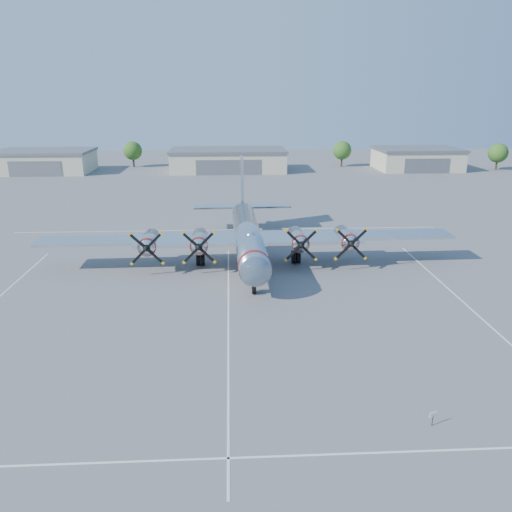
{
  "coord_description": "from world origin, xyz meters",
  "views": [
    {
      "loc": [
        0.33,
        -44.08,
        18.66
      ],
      "look_at": [
        2.8,
        3.02,
        3.2
      ],
      "focal_mm": 35.0,
      "sensor_mm": 36.0,
      "label": 1
    }
  ],
  "objects_px": {
    "hangar_west": "(45,161)",
    "hangar_east": "(417,159)",
    "tree_east": "(342,150)",
    "main_bomber_b29": "(248,258)",
    "tree_west": "(133,151)",
    "info_placard": "(433,416)",
    "tree_far_east": "(498,153)",
    "hangar_center": "(228,160)"
  },
  "relations": [
    {
      "from": "hangar_west",
      "to": "hangar_east",
      "type": "relative_size",
      "value": 1.1
    },
    {
      "from": "hangar_west",
      "to": "tree_east",
      "type": "bearing_deg",
      "value": 4.6
    },
    {
      "from": "hangar_west",
      "to": "main_bomber_b29",
      "type": "height_order",
      "value": "hangar_west"
    },
    {
      "from": "main_bomber_b29",
      "to": "tree_west",
      "type": "bearing_deg",
      "value": 107.99
    },
    {
      "from": "tree_east",
      "to": "info_placard",
      "type": "height_order",
      "value": "tree_east"
    },
    {
      "from": "main_bomber_b29",
      "to": "info_placard",
      "type": "distance_m",
      "value": 33.19
    },
    {
      "from": "hangar_east",
      "to": "main_bomber_b29",
      "type": "bearing_deg",
      "value": -123.13
    },
    {
      "from": "tree_west",
      "to": "info_placard",
      "type": "relative_size",
      "value": 7.13
    },
    {
      "from": "tree_far_east",
      "to": "main_bomber_b29",
      "type": "relative_size",
      "value": 0.14
    },
    {
      "from": "tree_far_east",
      "to": "hangar_east",
      "type": "bearing_deg",
      "value": 174.39
    },
    {
      "from": "tree_west",
      "to": "tree_east",
      "type": "bearing_deg",
      "value": -2.08
    },
    {
      "from": "hangar_east",
      "to": "main_bomber_b29",
      "type": "height_order",
      "value": "hangar_east"
    },
    {
      "from": "hangar_east",
      "to": "tree_east",
      "type": "xyz_separation_m",
      "value": [
        -18.0,
        6.04,
        1.51
      ]
    },
    {
      "from": "hangar_center",
      "to": "main_bomber_b29",
      "type": "height_order",
      "value": "hangar_center"
    },
    {
      "from": "hangar_west",
      "to": "tree_far_east",
      "type": "xyz_separation_m",
      "value": [
        113.0,
        -1.96,
        1.51
      ]
    },
    {
      "from": "tree_far_east",
      "to": "hangar_center",
      "type": "bearing_deg",
      "value": 178.35
    },
    {
      "from": "hangar_west",
      "to": "tree_west",
      "type": "bearing_deg",
      "value": 21.89
    },
    {
      "from": "hangar_center",
      "to": "main_bomber_b29",
      "type": "bearing_deg",
      "value": -88.15
    },
    {
      "from": "hangar_west",
      "to": "tree_east",
      "type": "relative_size",
      "value": 3.4
    },
    {
      "from": "hangar_center",
      "to": "main_bomber_b29",
      "type": "distance_m",
      "value": 70.17
    },
    {
      "from": "hangar_east",
      "to": "tree_west",
      "type": "distance_m",
      "value": 73.46
    },
    {
      "from": "tree_west",
      "to": "tree_far_east",
      "type": "bearing_deg",
      "value": -6.14
    },
    {
      "from": "info_placard",
      "to": "hangar_west",
      "type": "bearing_deg",
      "value": 99.94
    },
    {
      "from": "hangar_center",
      "to": "tree_west",
      "type": "bearing_deg",
      "value": 162.18
    },
    {
      "from": "hangar_west",
      "to": "tree_west",
      "type": "relative_size",
      "value": 3.4
    },
    {
      "from": "hangar_west",
      "to": "tree_west",
      "type": "xyz_separation_m",
      "value": [
        20.0,
        8.04,
        1.51
      ]
    },
    {
      "from": "hangar_west",
      "to": "tree_east",
      "type": "height_order",
      "value": "tree_east"
    },
    {
      "from": "main_bomber_b29",
      "to": "hangar_east",
      "type": "bearing_deg",
      "value": 55.62
    },
    {
      "from": "hangar_east",
      "to": "tree_far_east",
      "type": "height_order",
      "value": "tree_far_east"
    },
    {
      "from": "hangar_east",
      "to": "hangar_center",
      "type": "bearing_deg",
      "value": -180.0
    },
    {
      "from": "hangar_east",
      "to": "tree_far_east",
      "type": "xyz_separation_m",
      "value": [
        20.0,
        -1.96,
        1.51
      ]
    },
    {
      "from": "tree_east",
      "to": "hangar_center",
      "type": "bearing_deg",
      "value": -168.62
    },
    {
      "from": "hangar_west",
      "to": "info_placard",
      "type": "height_order",
      "value": "hangar_west"
    },
    {
      "from": "tree_east",
      "to": "info_placard",
      "type": "xyz_separation_m",
      "value": [
        -18.01,
        -107.85,
        -3.57
      ]
    },
    {
      "from": "hangar_west",
      "to": "tree_west",
      "type": "height_order",
      "value": "tree_west"
    },
    {
      "from": "hangar_east",
      "to": "tree_west",
      "type": "xyz_separation_m",
      "value": [
        -73.0,
        8.04,
        1.51
      ]
    },
    {
      "from": "hangar_east",
      "to": "tree_far_east",
      "type": "bearing_deg",
      "value": -5.61
    },
    {
      "from": "tree_far_east",
      "to": "info_placard",
      "type": "relative_size",
      "value": 7.13
    },
    {
      "from": "tree_far_east",
      "to": "main_bomber_b29",
      "type": "distance_m",
      "value": 94.76
    },
    {
      "from": "tree_east",
      "to": "tree_far_east",
      "type": "distance_m",
      "value": 38.83
    },
    {
      "from": "hangar_west",
      "to": "tree_far_east",
      "type": "relative_size",
      "value": 3.4
    },
    {
      "from": "hangar_west",
      "to": "hangar_east",
      "type": "height_order",
      "value": "same"
    }
  ]
}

